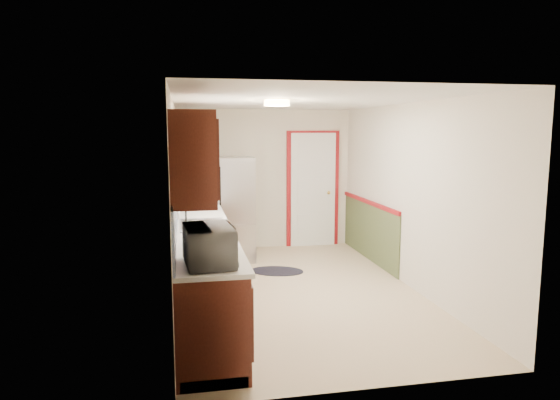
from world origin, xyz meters
name	(u,v)px	position (x,y,z in m)	size (l,w,h in m)	color
room_shell	(298,198)	(0.00, 0.00, 1.20)	(3.20, 5.20, 2.52)	#C7B18C
kitchen_run	(199,238)	(-1.24, -0.29, 0.81)	(0.63, 4.00, 2.20)	#3C140D
back_wall_trim	(324,198)	(0.99, 2.21, 0.89)	(1.12, 2.30, 2.08)	maroon
ceiling_fixture	(277,103)	(-0.30, -0.20, 2.36)	(0.30, 0.30, 0.06)	#FFD88C
microwave	(210,241)	(-1.20, -1.95, 1.14)	(0.58, 0.32, 0.39)	white
refrigerator	(233,209)	(-0.64, 1.75, 0.82)	(0.73, 0.71, 1.63)	#B7B7BC
rug	(277,271)	(-0.09, 0.92, 0.01)	(0.78, 0.50, 0.01)	black
cooktop	(198,205)	(-1.19, 1.40, 0.95)	(0.50, 0.60, 0.02)	black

